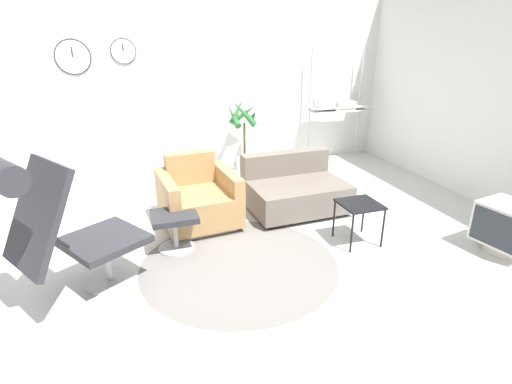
{
  "coord_description": "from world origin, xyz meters",
  "views": [
    {
      "loc": [
        -0.79,
        -3.41,
        2.03
      ],
      "look_at": [
        0.39,
        0.14,
        0.55
      ],
      "focal_mm": 28.0,
      "sensor_mm": 36.0,
      "label": 1
    }
  ],
  "objects_px": {
    "couch_low": "(294,190)",
    "shelf_unit": "(337,106)",
    "side_table": "(359,208)",
    "potted_plant": "(244,134)",
    "armchair_red": "(198,200)",
    "crt_television": "(507,227)",
    "lounge_chair": "(54,217)",
    "ottoman": "(175,223)"
  },
  "relations": [
    {
      "from": "ottoman",
      "to": "armchair_red",
      "type": "relative_size",
      "value": 0.5
    },
    {
      "from": "crt_television",
      "to": "shelf_unit",
      "type": "bearing_deg",
      "value": -9.08
    },
    {
      "from": "shelf_unit",
      "to": "side_table",
      "type": "bearing_deg",
      "value": -113.98
    },
    {
      "from": "armchair_red",
      "to": "couch_low",
      "type": "relative_size",
      "value": 0.75
    },
    {
      "from": "side_table",
      "to": "potted_plant",
      "type": "xyz_separation_m",
      "value": [
        -0.44,
        2.63,
        0.21
      ]
    },
    {
      "from": "lounge_chair",
      "to": "potted_plant",
      "type": "relative_size",
      "value": 1.1
    },
    {
      "from": "lounge_chair",
      "to": "couch_low",
      "type": "relative_size",
      "value": 1.09
    },
    {
      "from": "armchair_red",
      "to": "shelf_unit",
      "type": "distance_m",
      "value": 3.28
    },
    {
      "from": "armchair_red",
      "to": "lounge_chair",
      "type": "bearing_deg",
      "value": 35.79
    },
    {
      "from": "crt_television",
      "to": "shelf_unit",
      "type": "relative_size",
      "value": 0.31
    },
    {
      "from": "ottoman",
      "to": "side_table",
      "type": "bearing_deg",
      "value": -13.84
    },
    {
      "from": "crt_television",
      "to": "potted_plant",
      "type": "xyz_separation_m",
      "value": [
        -1.7,
        3.28,
        0.32
      ]
    },
    {
      "from": "shelf_unit",
      "to": "couch_low",
      "type": "bearing_deg",
      "value": -130.86
    },
    {
      "from": "armchair_red",
      "to": "crt_television",
      "type": "relative_size",
      "value": 1.55
    },
    {
      "from": "lounge_chair",
      "to": "crt_television",
      "type": "height_order",
      "value": "lounge_chair"
    },
    {
      "from": "couch_low",
      "to": "shelf_unit",
      "type": "bearing_deg",
      "value": -133.05
    },
    {
      "from": "potted_plant",
      "to": "crt_television",
      "type": "bearing_deg",
      "value": -62.55
    },
    {
      "from": "lounge_chair",
      "to": "shelf_unit",
      "type": "distance_m",
      "value": 4.9
    },
    {
      "from": "side_table",
      "to": "crt_television",
      "type": "distance_m",
      "value": 1.43
    },
    {
      "from": "lounge_chair",
      "to": "crt_television",
      "type": "bearing_deg",
      "value": 50.94
    },
    {
      "from": "crt_television",
      "to": "potted_plant",
      "type": "bearing_deg",
      "value": 17.44
    },
    {
      "from": "armchair_red",
      "to": "potted_plant",
      "type": "relative_size",
      "value": 0.76
    },
    {
      "from": "couch_low",
      "to": "crt_television",
      "type": "bearing_deg",
      "value": 131.16
    },
    {
      "from": "armchair_red",
      "to": "potted_plant",
      "type": "bearing_deg",
      "value": -127.25
    },
    {
      "from": "ottoman",
      "to": "couch_low",
      "type": "distance_m",
      "value": 1.63
    },
    {
      "from": "armchair_red",
      "to": "couch_low",
      "type": "height_order",
      "value": "armchair_red"
    },
    {
      "from": "lounge_chair",
      "to": "crt_television",
      "type": "distance_m",
      "value": 4.08
    },
    {
      "from": "ottoman",
      "to": "potted_plant",
      "type": "distance_m",
      "value": 2.6
    },
    {
      "from": "lounge_chair",
      "to": "side_table",
      "type": "relative_size",
      "value": 2.93
    },
    {
      "from": "lounge_chair",
      "to": "couch_low",
      "type": "distance_m",
      "value": 2.77
    },
    {
      "from": "shelf_unit",
      "to": "crt_television",
      "type": "bearing_deg",
      "value": -89.07
    },
    {
      "from": "lounge_chair",
      "to": "couch_low",
      "type": "height_order",
      "value": "lounge_chair"
    },
    {
      "from": "potted_plant",
      "to": "shelf_unit",
      "type": "xyz_separation_m",
      "value": [
        1.65,
        0.09,
        0.33
      ]
    },
    {
      "from": "armchair_red",
      "to": "couch_low",
      "type": "xyz_separation_m",
      "value": [
        1.2,
        0.03,
        -0.05
      ]
    },
    {
      "from": "ottoman",
      "to": "crt_television",
      "type": "xyz_separation_m",
      "value": [
        3.08,
        -1.09,
        -0.01
      ]
    },
    {
      "from": "ottoman",
      "to": "couch_low",
      "type": "bearing_deg",
      "value": 19.74
    },
    {
      "from": "couch_low",
      "to": "shelf_unit",
      "type": "xyz_separation_m",
      "value": [
        1.5,
        1.73,
        0.68
      ]
    },
    {
      "from": "couch_low",
      "to": "crt_television",
      "type": "relative_size",
      "value": 2.05
    },
    {
      "from": "armchair_red",
      "to": "shelf_unit",
      "type": "bearing_deg",
      "value": -152.02
    },
    {
      "from": "couch_low",
      "to": "potted_plant",
      "type": "distance_m",
      "value": 1.68
    },
    {
      "from": "side_table",
      "to": "potted_plant",
      "type": "bearing_deg",
      "value": 99.42
    },
    {
      "from": "side_table",
      "to": "armchair_red",
      "type": "bearing_deg",
      "value": 146.92
    }
  ]
}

